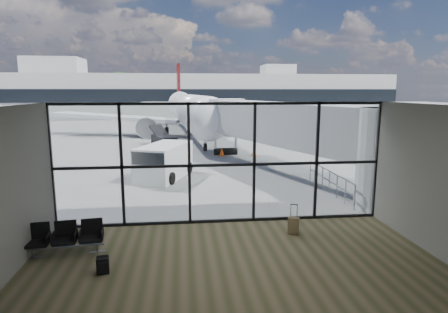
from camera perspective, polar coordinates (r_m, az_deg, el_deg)
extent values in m
plane|color=slate|center=(53.65, -4.92, 4.71)|extent=(220.00, 220.00, 0.00)
cube|color=brown|center=(10.70, 2.11, -17.21)|extent=(12.00, 8.00, 0.01)
cube|color=silver|center=(9.52, 2.28, 7.62)|extent=(12.00, 8.00, 0.02)
cube|color=#AAAAA5|center=(6.19, 7.97, -15.39)|extent=(12.00, 0.02, 4.50)
cube|color=white|center=(13.74, -0.31, -1.10)|extent=(12.00, 0.04, 4.50)
cube|color=black|center=(14.32, -0.30, -9.73)|extent=(12.00, 0.12, 0.10)
cube|color=black|center=(13.75, -0.31, -1.31)|extent=(12.00, 0.12, 0.10)
cube|color=black|center=(13.49, -0.32, 8.07)|extent=(12.00, 0.12, 0.10)
cube|color=black|center=(14.40, -24.79, -1.52)|extent=(0.10, 0.12, 4.50)
cube|color=black|center=(13.83, -15.32, -1.39)|extent=(0.10, 0.12, 4.50)
cube|color=black|center=(13.66, -5.32, -1.21)|extent=(0.10, 0.12, 4.50)
cube|color=black|center=(13.91, 4.61, -0.99)|extent=(0.10, 0.12, 4.50)
cube|color=black|center=(14.56, 13.92, -0.76)|extent=(0.10, 0.12, 4.50)
cube|color=black|center=(15.56, 22.23, -0.54)|extent=(0.10, 0.12, 4.50)
cylinder|color=#AEB2B4|center=(17.03, 24.15, -0.33)|extent=(2.80, 2.80, 4.20)
cube|color=#AEB2B4|center=(22.31, 9.18, 4.99)|extent=(7.45, 14.81, 2.40)
cube|color=#AEB2B4|center=(28.66, 0.24, 6.20)|extent=(2.60, 2.20, 2.60)
cylinder|color=gray|center=(28.80, -1.34, 2.01)|extent=(0.20, 0.20, 1.80)
cylinder|color=gray|center=(28.98, 1.81, 2.06)|extent=(0.20, 0.20, 1.80)
cylinder|color=black|center=(28.97, 0.24, 0.76)|extent=(1.80, 0.56, 0.56)
cylinder|color=gray|center=(16.44, 19.28, -5.90)|extent=(0.06, 0.06, 1.10)
cylinder|color=gray|center=(17.22, 17.99, -5.12)|extent=(0.06, 0.06, 1.10)
cylinder|color=gray|center=(18.02, 16.81, -4.40)|extent=(0.06, 0.06, 1.10)
cylinder|color=gray|center=(18.82, 15.74, -3.73)|extent=(0.06, 0.06, 1.10)
cylinder|color=gray|center=(19.63, 14.76, -3.13)|extent=(0.06, 0.06, 1.10)
cylinder|color=gray|center=(20.45, 13.85, -2.57)|extent=(0.06, 0.06, 1.10)
cylinder|color=gray|center=(21.28, 13.02, -2.05)|extent=(0.06, 0.06, 1.10)
cylinder|color=gray|center=(18.71, 15.82, -2.16)|extent=(0.06, 5.40, 0.06)
cylinder|color=gray|center=(18.81, 15.75, -3.59)|extent=(0.06, 5.40, 0.06)
cube|color=#A3A39E|center=(75.42, -5.45, 9.26)|extent=(80.00, 12.00, 8.00)
cube|color=black|center=(69.32, -5.35, 9.20)|extent=(80.00, 0.20, 2.40)
cube|color=#A3A39E|center=(79.13, -24.39, 12.45)|extent=(10.00, 8.00, 3.00)
cube|color=#A3A39E|center=(77.98, 8.18, 12.90)|extent=(6.00, 6.00, 2.00)
cylinder|color=#382619|center=(93.36, -30.41, 6.56)|extent=(0.50, 0.50, 3.06)
sphere|color=black|center=(93.30, -30.61, 8.85)|extent=(5.61, 5.61, 5.61)
cylinder|color=#382619|center=(91.10, -26.95, 6.91)|extent=(0.50, 0.50, 3.42)
sphere|color=black|center=(91.05, -27.16, 9.53)|extent=(6.27, 6.27, 6.27)
cylinder|color=#382619|center=(89.21, -23.29, 6.90)|extent=(0.50, 0.50, 2.70)
sphere|color=black|center=(89.14, -23.44, 9.02)|extent=(4.95, 4.95, 4.95)
cylinder|color=#382619|center=(87.68, -19.52, 7.22)|extent=(0.50, 0.50, 3.06)
sphere|color=black|center=(87.61, -19.66, 9.66)|extent=(5.61, 5.61, 5.61)
cylinder|color=#382619|center=(86.53, -15.62, 7.51)|extent=(0.50, 0.50, 3.42)
sphere|color=black|center=(86.48, -15.75, 10.28)|extent=(6.27, 6.27, 6.27)
cube|color=gray|center=(12.52, -23.03, -12.58)|extent=(2.23, 0.35, 0.04)
cube|color=black|center=(12.61, -26.58, -11.75)|extent=(0.70, 0.66, 0.08)
cube|color=black|center=(12.78, -26.39, -10.18)|extent=(0.64, 0.15, 0.56)
cube|color=black|center=(12.45, -23.09, -11.76)|extent=(0.70, 0.66, 0.08)
cube|color=black|center=(12.62, -22.96, -10.17)|extent=(0.64, 0.15, 0.56)
cube|color=black|center=(12.34, -19.52, -11.72)|extent=(0.70, 0.66, 0.08)
cube|color=black|center=(12.51, -19.46, -10.12)|extent=(0.64, 0.15, 0.56)
cylinder|color=gray|center=(12.76, -27.15, -13.09)|extent=(0.06, 0.06, 0.25)
cylinder|color=gray|center=(12.44, -18.72, -13.08)|extent=(0.06, 0.06, 0.25)
cube|color=black|center=(11.03, -17.99, -15.57)|extent=(0.35, 0.25, 0.45)
cube|color=black|center=(10.92, -18.02, -15.84)|extent=(0.27, 0.10, 0.31)
cylinder|color=black|center=(11.03, -18.03, -14.30)|extent=(0.31, 0.13, 0.08)
cube|color=olive|center=(13.30, 10.52, -10.34)|extent=(0.44, 0.35, 0.58)
cube|color=olive|center=(13.17, 10.50, -10.53)|extent=(0.32, 0.15, 0.43)
cylinder|color=gray|center=(13.24, 10.14, -8.16)|extent=(0.03, 0.03, 0.48)
cylinder|color=gray|center=(13.23, 11.08, -8.20)|extent=(0.03, 0.03, 0.48)
cube|color=black|center=(13.16, 10.64, -7.20)|extent=(0.25, 0.12, 0.02)
cylinder|color=black|center=(13.50, 10.04, -11.28)|extent=(0.05, 0.07, 0.06)
cylinder|color=black|center=(13.49, 10.97, -11.32)|extent=(0.05, 0.07, 0.06)
cylinder|color=white|center=(42.46, -5.25, 7.09)|extent=(5.64, 28.01, 3.43)
sphere|color=white|center=(28.68, -2.39, 5.76)|extent=(3.43, 3.43, 3.43)
cone|color=white|center=(58.61, -6.90, 8.12)|extent=(3.87, 5.82, 3.43)
cube|color=black|center=(29.20, -2.56, 6.74)|extent=(2.12, 1.27, 0.46)
cube|color=white|center=(43.36, -15.84, 5.78)|extent=(14.27, 6.30, 1.10)
cylinder|color=black|center=(41.44, -11.75, 4.48)|extent=(2.19, 3.30, 1.95)
cube|color=white|center=(58.00, -9.82, 8.12)|extent=(5.27, 2.31, 0.17)
cube|color=white|center=(44.90, 4.76, 6.25)|extent=(14.06, 8.25, 1.10)
cylinder|color=black|center=(42.44, 1.43, 4.81)|extent=(2.19, 3.30, 1.95)
cube|color=white|center=(58.44, -3.93, 8.26)|extent=(5.37, 3.06, 0.17)
cube|color=#5A0C0F|center=(58.60, -6.96, 11.11)|extent=(0.56, 3.54, 5.57)
cylinder|color=gray|center=(30.73, -2.88, 2.04)|extent=(0.19, 0.19, 1.30)
cylinder|color=black|center=(30.78, -2.88, 1.44)|extent=(0.28, 0.67, 0.65)
cylinder|color=black|center=(42.92, -8.72, 3.88)|extent=(0.49, 0.92, 0.89)
cylinder|color=black|center=(43.44, -1.85, 4.07)|extent=(0.49, 0.92, 0.89)
cube|color=white|center=(21.47, -9.04, -0.71)|extent=(3.30, 4.77, 1.90)
cube|color=black|center=(19.92, -10.87, -0.07)|extent=(2.09, 1.70, 0.67)
cylinder|color=black|center=(20.72, -12.95, -2.98)|extent=(0.45, 0.71, 0.67)
cylinder|color=black|center=(19.95, -8.04, -3.32)|extent=(0.45, 0.71, 0.67)
cylinder|color=black|center=(23.25, -9.81, -1.47)|extent=(0.45, 0.71, 0.67)
cylinder|color=black|center=(22.57, -5.37, -1.71)|extent=(0.45, 0.71, 0.67)
cube|color=black|center=(32.99, -9.13, 2.29)|extent=(2.39, 3.29, 0.99)
cube|color=black|center=(34.02, -9.82, 3.76)|extent=(2.02, 2.74, 1.02)
cylinder|color=black|center=(31.88, -9.71, 1.46)|extent=(0.37, 0.54, 0.50)
cylinder|color=black|center=(32.33, -7.37, 1.64)|extent=(0.37, 0.54, 0.50)
cylinder|color=black|center=(33.75, -10.78, 1.90)|extent=(0.37, 0.54, 0.50)
cylinder|color=black|center=(34.18, -8.56, 2.07)|extent=(0.37, 0.54, 0.50)
cube|color=orange|center=(28.65, 4.58, 0.15)|extent=(0.44, 0.44, 0.03)
cone|color=orange|center=(28.60, 4.59, 0.75)|extent=(0.42, 0.42, 0.63)
cube|color=#FF570D|center=(28.49, -0.35, 0.13)|extent=(0.43, 0.43, 0.03)
cone|color=#FF570D|center=(28.44, -0.35, 0.71)|extent=(0.41, 0.41, 0.62)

